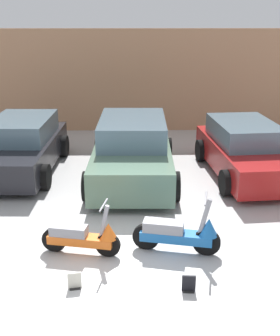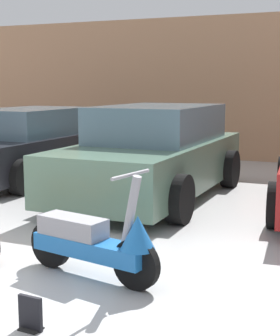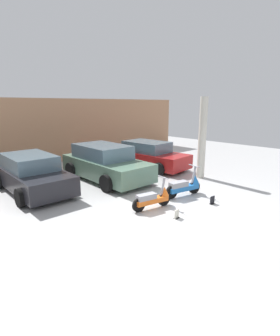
# 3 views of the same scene
# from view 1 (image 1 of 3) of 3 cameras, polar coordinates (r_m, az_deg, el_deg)

# --- Properties ---
(ground_plane) EXTENTS (28.00, 28.00, 0.00)m
(ground_plane) POSITION_cam_1_polar(r_m,az_deg,el_deg) (6.91, -4.93, -13.34)
(ground_plane) COLOR #B2B2B2
(wall_back) EXTENTS (19.60, 0.12, 3.40)m
(wall_back) POSITION_cam_1_polar(r_m,az_deg,el_deg) (14.56, -2.92, 11.68)
(wall_back) COLOR tan
(wall_back) RESTS_ON ground_plane
(scooter_front_left) EXTENTS (1.34, 0.55, 0.95)m
(scooter_front_left) POSITION_cam_1_polar(r_m,az_deg,el_deg) (7.14, -7.61, -9.12)
(scooter_front_left) COLOR black
(scooter_front_left) RESTS_ON ground_plane
(scooter_front_right) EXTENTS (1.47, 0.62, 1.04)m
(scooter_front_right) POSITION_cam_1_polar(r_m,az_deg,el_deg) (7.14, 5.45, -8.70)
(scooter_front_right) COLOR black
(scooter_front_right) RESTS_ON ground_plane
(car_rear_left) EXTENTS (1.99, 3.98, 1.34)m
(car_rear_left) POSITION_cam_1_polar(r_m,az_deg,el_deg) (11.18, -15.74, 2.85)
(car_rear_left) COLOR black
(car_rear_left) RESTS_ON ground_plane
(car_rear_center) EXTENTS (2.15, 4.32, 1.46)m
(car_rear_center) POSITION_cam_1_polar(r_m,az_deg,el_deg) (10.25, -1.03, 2.40)
(car_rear_center) COLOR #51705B
(car_rear_center) RESTS_ON ground_plane
(car_rear_right) EXTENTS (2.11, 3.99, 1.31)m
(car_rear_right) POSITION_cam_1_polar(r_m,az_deg,el_deg) (10.81, 14.05, 2.35)
(car_rear_right) COLOR maroon
(car_rear_right) RESTS_ON ground_plane
(placard_near_left_scooter) EXTENTS (0.20, 0.14, 0.26)m
(placard_near_left_scooter) POSITION_cam_1_polar(r_m,az_deg,el_deg) (6.46, -8.85, -14.93)
(placard_near_left_scooter) COLOR black
(placard_near_left_scooter) RESTS_ON ground_plane
(placard_near_right_scooter) EXTENTS (0.20, 0.13, 0.26)m
(placard_near_right_scooter) POSITION_cam_1_polar(r_m,az_deg,el_deg) (6.37, 6.62, -15.38)
(placard_near_right_scooter) COLOR black
(placard_near_right_scooter) RESTS_ON ground_plane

